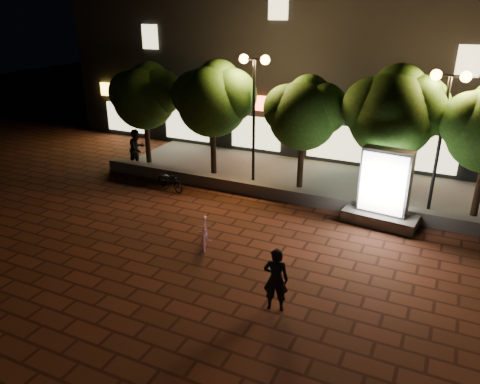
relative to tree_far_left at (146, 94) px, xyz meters
The scene contains 15 objects.
ground 9.43m from the tree_far_left, 38.18° to the right, with size 80.00×80.00×0.00m, color #56271B.
retaining_wall 7.72m from the tree_far_left, 11.89° to the right, with size 16.00×0.45×0.50m, color #62605B.
sidewalk 7.74m from the tree_far_left, ahead, with size 16.00×5.00×0.08m, color #62605B.
building_block 10.38m from the tree_far_left, 47.32° to the left, with size 28.00×8.12×11.30m.
tree_far_left is the anchor object (origin of this frame).
tree_left 3.51m from the tree_far_left, ahead, with size 3.60×3.00×4.89m.
tree_mid 7.50m from the tree_far_left, ahead, with size 3.24×2.70×4.50m.
tree_right 10.81m from the tree_far_left, ahead, with size 3.72×3.10×5.07m.
street_lamp_left 5.50m from the tree_far_left, ahead, with size 1.26×0.36×5.18m.
street_lamp_right 12.47m from the tree_far_left, ahead, with size 1.26×0.36×4.98m.
ad_kiosk 11.40m from the tree_far_left, 10.11° to the right, with size 2.59×1.50×2.67m.
scooter_pink 9.15m from the tree_far_left, 43.44° to the right, with size 0.42×1.49×0.90m, color #CB87B1.
rider 12.66m from the tree_far_left, 40.41° to the right, with size 0.62×0.41×1.69m, color black.
scooter_parked 4.68m from the tree_far_left, 41.98° to the right, with size 0.53×1.53×0.80m, color black.
pedestrian 2.49m from the tree_far_left, 90.85° to the right, with size 0.88×0.68×1.80m, color black.
Camera 1 is at (5.77, -11.56, 7.03)m, focal length 34.33 mm.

